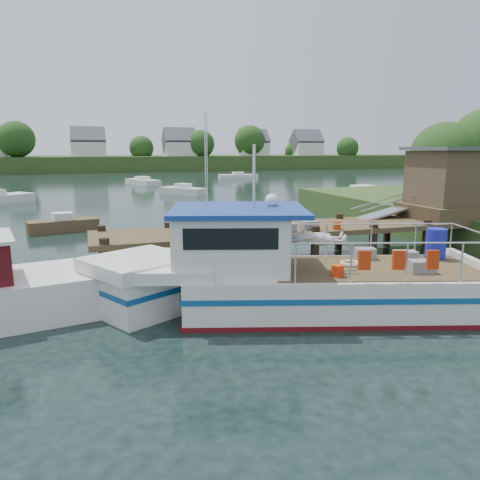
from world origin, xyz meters
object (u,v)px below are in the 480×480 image
object	(u,v)px
dock	(398,201)
lobster_boat	(281,276)
moored_d	(142,181)
moored_b	(183,190)
moored_far	(238,176)
moored_c	(363,192)
moored_rowboat	(63,225)

from	to	relation	value
dock	lobster_boat	bearing A→B (deg)	-145.56
dock	moored_d	distance (m)	43.09
dock	moored_b	xyz separation A→B (m)	(-3.51, 28.30, -1.85)
moored_far	moored_c	world-z (taller)	moored_c
dock	moored_far	distance (m)	50.50
moored_rowboat	moored_far	xyz separation A→B (m)	(22.80, 39.72, -0.03)
lobster_boat	moored_b	size ratio (longest dim) A/B	2.29
moored_far	moored_b	distance (m)	24.77
moored_far	moored_c	size ratio (longest dim) A/B	0.84
moored_rowboat	moored_d	size ratio (longest dim) A/B	0.61
moored_far	moored_c	xyz separation A→B (m)	(2.91, -28.64, 0.04)
lobster_boat	moored_far	size ratio (longest dim) A/B	1.88
dock	moored_c	distance (m)	24.25
dock	moored_b	size ratio (longest dim) A/B	3.44
moored_rowboat	moored_c	world-z (taller)	moored_c
moored_b	lobster_boat	bearing A→B (deg)	-78.40
moored_rowboat	moored_b	size ratio (longest dim) A/B	0.78
dock	moored_c	size ratio (longest dim) A/B	2.36
lobster_boat	moored_d	distance (m)	47.87
dock	moored_d	bearing A→B (deg)	97.65
moored_c	moored_b	bearing A→B (deg)	156.50
moored_far	moored_d	world-z (taller)	moored_d
moored_far	moored_b	world-z (taller)	moored_b
lobster_boat	moored_c	size ratio (longest dim) A/B	1.57
moored_b	moored_c	size ratio (longest dim) A/B	0.69
dock	moored_rowboat	size ratio (longest dim) A/B	4.44
moored_rowboat	lobster_boat	bearing A→B (deg)	-49.92
dock	moored_b	distance (m)	28.58
moored_far	moored_d	xyz separation A→B (m)	(-14.79, -6.98, 0.01)
moored_rowboat	moored_d	distance (m)	33.70
lobster_boat	moored_far	distance (m)	57.28
lobster_boat	moored_b	world-z (taller)	lobster_boat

